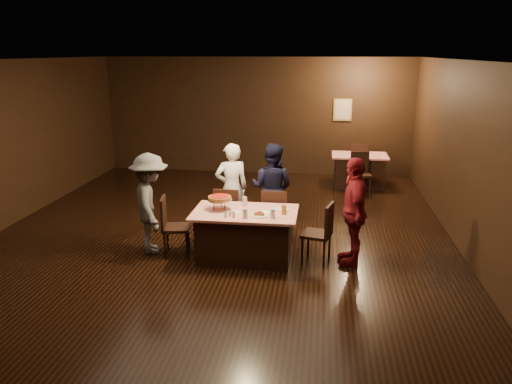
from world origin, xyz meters
TOP-DOWN VIEW (x-y plane):
  - room at (0.00, 0.01)m, footprint 10.00×10.04m
  - main_table at (0.58, -0.75)m, footprint 1.60×1.00m
  - back_table at (2.61, 3.89)m, footprint 1.30×0.90m
  - chair_far_left at (0.18, -0.00)m, footprint 0.44×0.44m
  - chair_far_right at (0.98, -0.00)m, footprint 0.44×0.44m
  - chair_end_left at (-0.52, -0.75)m, footprint 0.49×0.49m
  - chair_end_right at (1.68, -0.75)m, footprint 0.51×0.51m
  - chair_back_near at (2.61, 3.19)m, footprint 0.49×0.49m
  - chair_back_far at (2.61, 4.49)m, footprint 0.44×0.44m
  - diner_white_jacket at (0.16, 0.42)m, footprint 0.69×0.58m
  - diner_navy_hoodie at (0.86, 0.54)m, footprint 0.92×0.80m
  - diner_grey_knit at (-0.95, -0.67)m, footprint 0.96×1.19m
  - diner_red_shirt at (2.22, -0.69)m, footprint 0.47×0.99m
  - pizza_stand at (0.18, -0.70)m, footprint 0.38×0.38m
  - plate_with_slice at (0.83, -0.93)m, footprint 0.25×0.25m
  - plate_empty at (1.13, -0.60)m, footprint 0.25×0.25m
  - glass_front_left at (0.63, -1.05)m, footprint 0.08×0.08m
  - glass_front_right at (1.03, -1.00)m, footprint 0.08×0.08m
  - glass_amber at (1.18, -0.80)m, footprint 0.08×0.08m
  - glass_back at (0.53, -0.45)m, footprint 0.08×0.08m
  - condiments at (0.40, -1.03)m, footprint 0.17×0.10m
  - napkin_center at (0.88, -0.75)m, footprint 0.19×0.19m
  - napkin_left at (0.43, -0.80)m, footprint 0.21×0.21m

SIDE VIEW (x-z plane):
  - main_table at x=0.58m, z-range 0.00..0.77m
  - back_table at x=2.61m, z-range 0.00..0.77m
  - chair_far_left at x=0.18m, z-range 0.00..0.95m
  - chair_far_right at x=0.98m, z-range 0.00..0.95m
  - chair_end_left at x=-0.52m, z-range 0.00..0.95m
  - chair_end_right at x=1.68m, z-range 0.00..0.95m
  - chair_back_near at x=2.61m, z-range 0.00..0.95m
  - chair_back_far at x=2.61m, z-range 0.00..0.95m
  - napkin_center at x=0.88m, z-range 0.77..0.78m
  - napkin_left at x=0.43m, z-range 0.77..0.78m
  - plate_empty at x=1.13m, z-range 0.77..0.78m
  - plate_with_slice at x=0.83m, z-range 0.76..0.83m
  - diner_navy_hoodie at x=0.86m, z-range 0.00..1.61m
  - diner_white_jacket at x=0.16m, z-range 0.00..1.61m
  - diner_grey_knit at x=-0.95m, z-range 0.00..1.61m
  - condiments at x=0.40m, z-range 0.77..0.87m
  - diner_red_shirt at x=2.22m, z-range 0.00..1.65m
  - glass_front_left at x=0.63m, z-range 0.77..0.91m
  - glass_front_right at x=1.03m, z-range 0.77..0.91m
  - glass_amber at x=1.18m, z-range 0.77..0.91m
  - glass_back at x=0.53m, z-range 0.77..0.91m
  - pizza_stand at x=0.18m, z-range 0.84..1.06m
  - room at x=0.00m, z-range 0.63..3.65m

